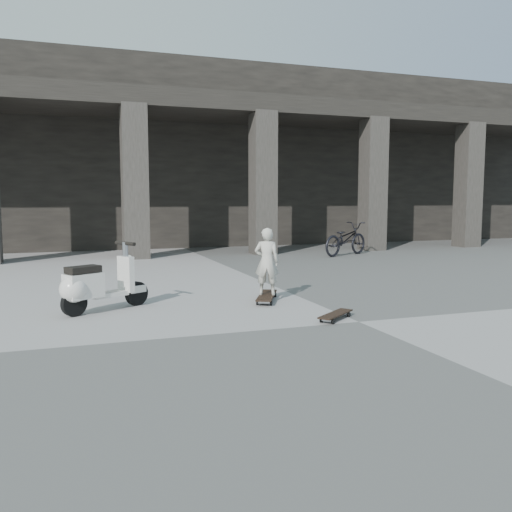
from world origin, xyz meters
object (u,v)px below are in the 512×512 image
object	(u,v)px
longboard	(267,296)
scooter	(91,286)
child	(267,261)
bicycle	(345,239)
skateboard_spare	(335,315)

from	to	relation	value
longboard	scooter	distance (m)	2.61
scooter	child	bearing A→B (deg)	-28.08
longboard	scooter	world-z (taller)	scooter
scooter	bicycle	distance (m)	8.98
child	scooter	bearing A→B (deg)	25.43
scooter	bicycle	bearing A→B (deg)	9.59
longboard	scooter	bearing A→B (deg)	117.74
skateboard_spare	bicycle	bearing A→B (deg)	22.81
child	scooter	xyz separation A→B (m)	(-2.60, -0.05, -0.24)
skateboard_spare	scooter	size ratio (longest dim) A/B	0.54
skateboard_spare	scooter	world-z (taller)	scooter
longboard	child	bearing A→B (deg)	26.70
skateboard_spare	child	bearing A→B (deg)	66.92
longboard	skateboard_spare	bearing A→B (deg)	-138.72
scooter	skateboard_spare	bearing A→B (deg)	-55.33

